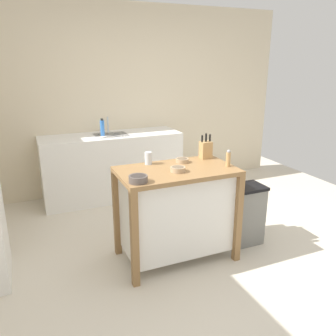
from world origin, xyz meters
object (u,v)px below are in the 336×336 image
trash_bin (245,214)px  knife_block (206,149)px  drinking_cup (148,158)px  bowl_ceramic_small (138,179)px  bottle_spray_cleaner (102,128)px  kitchen_island (176,209)px  bowl_stoneware_deep (182,160)px  bowl_ceramic_wide (178,169)px  pepper_grinder (228,159)px  sink_faucet (108,125)px

trash_bin → knife_block: bearing=146.9°
drinking_cup → trash_bin: drinking_cup is taller
bowl_ceramic_small → bottle_spray_cleaner: 1.96m
kitchen_island → bowl_stoneware_deep: bowl_stoneware_deep is taller
kitchen_island → bowl_ceramic_wide: size_ratio=8.03×
pepper_grinder → bottle_spray_cleaner: size_ratio=0.70×
bowl_ceramic_wide → bowl_ceramic_small: bearing=-163.1°
pepper_grinder → trash_bin: 0.73m
bowl_ceramic_small → drinking_cup: 0.51m
pepper_grinder → bowl_stoneware_deep: bearing=139.9°
kitchen_island → trash_bin: size_ratio=1.70×
bowl_stoneware_deep → trash_bin: size_ratio=0.20×
kitchen_island → bowl_ceramic_wide: bearing=-107.6°
bowl_ceramic_small → sink_faucet: bearing=82.7°
bowl_ceramic_small → pepper_grinder: bearing=5.6°
drinking_cup → bottle_spray_cleaner: size_ratio=0.52×
bowl_ceramic_small → drinking_cup: drinking_cup is taller
pepper_grinder → sink_faucet: size_ratio=0.73×
kitchen_island → knife_block: 0.68m
bowl_stoneware_deep → bottle_spray_cleaner: bottle_spray_cleaner is taller
bottle_spray_cleaner → drinking_cup: bearing=-86.4°
kitchen_island → knife_block: (0.42, 0.21, 0.49)m
bowl_ceramic_wide → drinking_cup: (-0.16, 0.32, 0.03)m
kitchen_island → bowl_ceramic_wide: (-0.03, -0.08, 0.42)m
pepper_grinder → trash_bin: (0.31, 0.10, -0.66)m
pepper_grinder → bottle_spray_cleaner: bottle_spray_cleaner is taller
bowl_ceramic_wide → drinking_cup: bearing=116.3°
knife_block → trash_bin: (0.36, -0.23, -0.68)m
trash_bin → sink_faucet: bearing=116.0°
bowl_ceramic_wide → bowl_ceramic_small: bowl_ceramic_small is taller
knife_block → bowl_stoneware_deep: knife_block is taller
pepper_grinder → bottle_spray_cleaner: 2.01m
knife_block → pepper_grinder: knife_block is taller
knife_block → bowl_ceramic_wide: bearing=-146.4°
bowl_stoneware_deep → pepper_grinder: bearing=-40.1°
bowl_ceramic_small → sink_faucet: sink_faucet is taller
pepper_grinder → trash_bin: size_ratio=0.25×
drinking_cup → sink_faucet: (0.02, 1.67, 0.04)m
drinking_cup → bowl_stoneware_deep: bearing=-13.3°
bowl_stoneware_deep → drinking_cup: 0.33m
sink_faucet → knife_block: bearing=-71.1°
bottle_spray_cleaner → bowl_ceramic_small: bearing=-94.6°
bowl_stoneware_deep → bottle_spray_cleaner: bearing=104.7°
knife_block → pepper_grinder: bearing=-80.7°
bowl_ceramic_small → trash_bin: (1.21, 0.18, -0.62)m
bowl_stoneware_deep → sink_faucet: (-0.30, 1.74, 0.08)m
knife_block → bowl_ceramic_small: (-0.85, -0.42, -0.06)m
bowl_ceramic_small → bowl_ceramic_wide: bearing=16.9°
trash_bin → bowl_ceramic_small: bearing=-171.4°
trash_bin → sink_faucet: 2.25m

